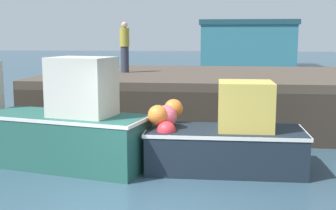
# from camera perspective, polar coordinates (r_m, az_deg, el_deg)

# --- Properties ---
(pier) EXTENTS (12.81, 7.16, 1.74)m
(pier) POSITION_cam_1_polar(r_m,az_deg,el_deg) (15.26, 8.27, 2.82)
(pier) COLOR #473D33
(pier) RESTS_ON ground
(fishing_boat_near_right) EXTENTS (4.08, 2.24, 2.57)m
(fishing_boat_near_right) POSITION_cam_1_polar(r_m,az_deg,el_deg) (10.54, -12.56, -2.95)
(fishing_boat_near_right) COLOR #23564C
(fishing_boat_near_right) RESTS_ON ground
(fishing_boat_mid) EXTENTS (3.59, 1.64, 2.04)m
(fishing_boat_mid) POSITION_cam_1_polar(r_m,az_deg,el_deg) (10.17, 7.26, -4.19)
(fishing_boat_mid) COLOR #19232D
(fishing_boat_mid) RESTS_ON ground
(dockworker) EXTENTS (0.34, 0.34, 1.79)m
(dockworker) POSITION_cam_1_polar(r_m,az_deg,el_deg) (15.99, -5.59, 7.43)
(dockworker) COLOR #2D3342
(dockworker) RESTS_ON pier
(warehouse) EXTENTS (9.47, 5.64, 4.58)m
(warehouse) POSITION_cam_1_polar(r_m,az_deg,el_deg) (45.83, 10.13, 7.85)
(warehouse) COLOR #2D6B7A
(warehouse) RESTS_ON ground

